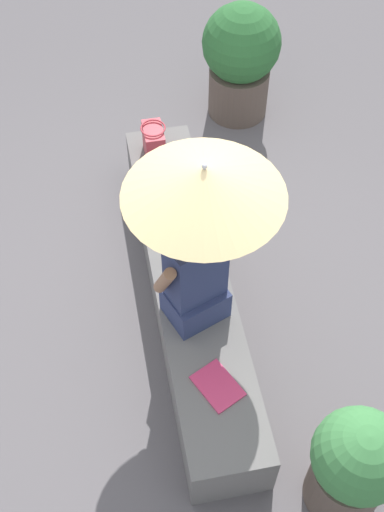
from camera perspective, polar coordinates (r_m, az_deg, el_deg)
ground_plane at (r=4.56m, az=-0.25°, el=-4.11°), size 14.00×14.00×0.00m
stone_bench at (r=4.39m, az=-0.26°, el=-2.66°), size 2.70×0.48×0.41m
person_seated at (r=3.72m, az=0.31°, el=-1.66°), size 0.38×0.51×0.90m
parasol at (r=3.29m, az=1.07°, el=6.43°), size 0.86×0.86×1.16m
handbag_black at (r=4.82m, az=-3.34°, el=9.87°), size 0.24×0.18×0.27m
magazine at (r=3.79m, az=2.24°, el=-11.23°), size 0.34×0.30×0.01m
planter_near at (r=5.59m, az=4.25°, el=16.83°), size 0.64×0.64×1.00m
planter_far at (r=3.65m, az=13.92°, el=-17.30°), size 0.49×0.49×0.86m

